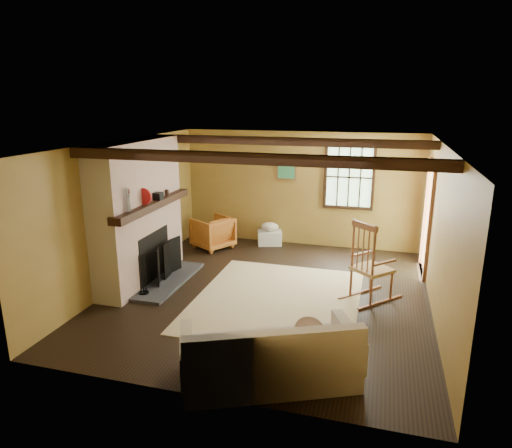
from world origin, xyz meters
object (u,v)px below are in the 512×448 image
(fireplace, at_px, (140,218))
(armchair, at_px, (213,232))
(rocking_chair, at_px, (370,267))
(sofa, at_px, (271,360))
(laundry_basket, at_px, (270,238))

(fireplace, bearing_deg, armchair, 74.90)
(rocking_chair, distance_m, armchair, 3.70)
(sofa, xyz_separation_m, armchair, (-2.32, 4.27, 0.05))
(fireplace, distance_m, armchair, 2.18)
(sofa, relative_size, laundry_basket, 4.23)
(sofa, bearing_deg, laundry_basket, 79.92)
(fireplace, relative_size, sofa, 1.13)
(fireplace, distance_m, sofa, 3.75)
(rocking_chair, xyz_separation_m, laundry_basket, (-2.17, 2.29, -0.39))
(sofa, bearing_deg, armchair, 94.20)
(rocking_chair, bearing_deg, laundry_basket, -3.89)
(armchair, bearing_deg, fireplace, 16.36)
(sofa, bearing_deg, rocking_chair, 45.17)
(sofa, height_order, armchair, sofa)
(rocking_chair, height_order, sofa, rocking_chair)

